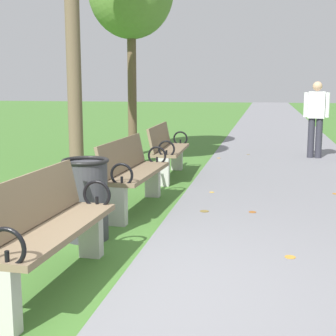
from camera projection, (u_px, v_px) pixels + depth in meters
ground_plane at (114, 289)px, 3.85m from camera, size 80.00×80.00×0.00m
paved_walkway at (274, 121)px, 20.97m from camera, size 2.97×44.00×0.02m
park_bench_1 at (47, 228)px, 3.79m from camera, size 0.52×1.61×0.90m
park_bench_2 at (133, 172)px, 6.22m from camera, size 0.54×1.62×0.90m
park_bench_3 at (168, 149)px, 8.39m from camera, size 0.52×1.61×0.90m
pedestrian_walking at (316, 115)px, 10.42m from camera, size 0.53×0.26×1.62m
trash_bin at (86, 199)px, 5.03m from camera, size 0.48×0.48×0.84m
scattered_leaves at (166, 222)px, 5.66m from camera, size 5.49×9.56×0.02m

